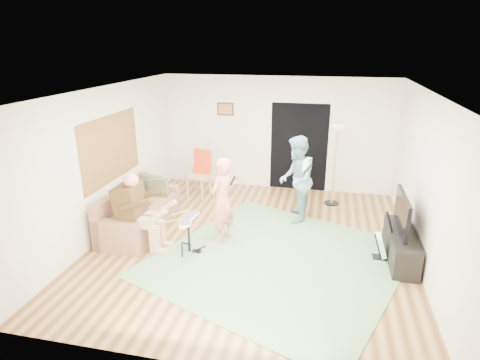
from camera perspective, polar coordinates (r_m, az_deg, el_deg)
name	(u,v)px	position (r m, az deg, el deg)	size (l,w,h in m)	color
floor	(252,242)	(7.34, 1.77, -8.87)	(6.00, 6.00, 0.00)	brown
walls	(253,172)	(6.81, 1.88, 1.20)	(5.50, 6.00, 2.70)	silver
ceiling	(254,91)	(6.52, 2.01, 12.55)	(6.00, 6.00, 0.00)	white
window_blinds	(111,148)	(7.89, -17.87, 4.29)	(2.05, 2.05, 0.00)	olive
doorway	(299,147)	(9.69, 8.37, 4.62)	(2.10, 2.10, 0.00)	black
picture_frame	(225,109)	(9.80, -2.09, 10.05)	(0.42, 0.03, 0.32)	#3F2314
area_rug	(278,260)	(6.81, 5.44, -11.27)	(3.67, 3.69, 0.02)	#587F4D
sofa	(136,215)	(7.99, -14.51, -4.89)	(0.84, 2.05, 0.83)	#8C6146
drummer	(141,219)	(7.18, -13.95, -5.41)	(0.89, 0.50, 1.37)	#493014
drum_kit	(189,237)	(6.96, -7.28, -8.00)	(0.36, 0.64, 0.66)	black
singer	(222,200)	(7.13, -2.58, -2.87)	(0.57, 0.37, 1.56)	#DC715F
microphone	(233,180)	(6.94, -1.03, -0.07)	(0.06, 0.06, 0.24)	black
guitarist	(296,179)	(7.97, 7.99, 0.07)	(0.84, 0.66, 1.73)	#6B8F9D
guitar_held	(307,165)	(7.87, 9.55, 2.12)	(0.12, 0.60, 0.26)	white
guitar_spare	(382,245)	(7.13, 19.51, -8.76)	(0.31, 0.28, 0.86)	black
torchiere_lamp	(336,151)	(8.84, 13.44, 4.01)	(0.32, 0.32, 1.78)	black
dining_chair	(200,180)	(9.40, -5.78, 0.01)	(0.55, 0.57, 1.07)	tan
tv_cabinet	(401,246)	(7.20, 21.88, -8.74)	(0.40, 1.40, 0.50)	black
television	(402,213)	(6.94, 22.08, -4.33)	(0.06, 1.09, 0.59)	black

